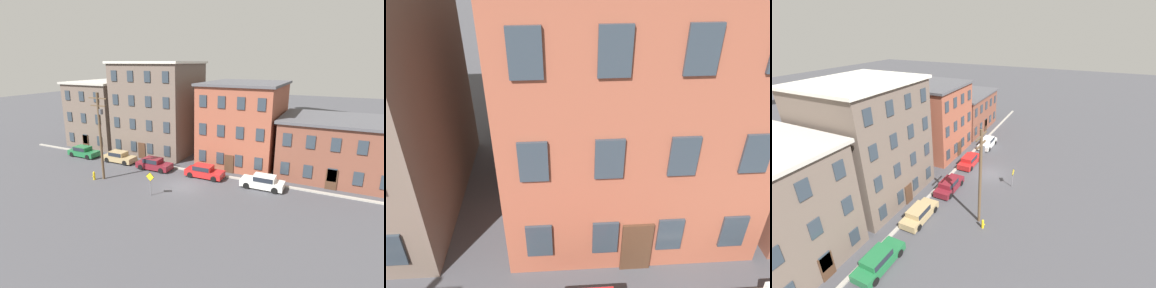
% 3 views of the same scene
% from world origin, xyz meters
% --- Properties ---
extents(ground_plane, '(200.00, 200.00, 0.00)m').
position_xyz_m(ground_plane, '(0.00, 0.00, 0.00)').
color(ground_plane, '#424247').
extents(kerb_strip, '(56.00, 0.36, 0.16)m').
position_xyz_m(kerb_strip, '(0.00, 4.50, 0.08)').
color(kerb_strip, '#9E998E').
rests_on(kerb_strip, ground_plane).
extents(apartment_midblock, '(11.14, 9.73, 12.86)m').
position_xyz_m(apartment_midblock, '(-9.37, 10.61, 6.45)').
color(apartment_midblock, '#66564C').
rests_on(apartment_midblock, ground_plane).
extents(apartment_far, '(9.71, 11.43, 10.33)m').
position_xyz_m(apartment_far, '(3.13, 11.45, 5.18)').
color(apartment_far, brown).
rests_on(apartment_far, ground_plane).
extents(apartment_annex, '(12.27, 10.15, 6.72)m').
position_xyz_m(apartment_annex, '(14.21, 10.81, 3.37)').
color(apartment_annex, brown).
rests_on(apartment_annex, ground_plane).
extents(car_green, '(4.40, 1.92, 1.43)m').
position_xyz_m(car_green, '(-17.27, 3.14, 0.75)').
color(car_green, '#1E6638').
rests_on(car_green, ground_plane).
extents(car_tan, '(4.40, 1.92, 1.43)m').
position_xyz_m(car_tan, '(-11.19, 3.40, 0.75)').
color(car_tan, tan).
rests_on(car_tan, ground_plane).
extents(car_maroon, '(4.40, 1.92, 1.43)m').
position_xyz_m(car_maroon, '(-5.56, 3.05, 0.75)').
color(car_maroon, maroon).
rests_on(car_maroon, ground_plane).
extents(car_red, '(4.40, 1.92, 1.43)m').
position_xyz_m(car_red, '(1.04, 3.37, 0.75)').
color(car_red, '#B21E1E').
rests_on(car_red, ground_plane).
extents(car_white, '(4.40, 1.92, 1.43)m').
position_xyz_m(car_white, '(7.83, 3.22, 0.75)').
color(car_white, silver).
rests_on(car_white, ground_plane).
extents(caution_sign, '(0.97, 0.08, 2.46)m').
position_xyz_m(caution_sign, '(-1.71, -3.42, 1.64)').
color(caution_sign, slate).
rests_on(caution_sign, ground_plane).
extents(utility_pole, '(2.40, 0.44, 9.68)m').
position_xyz_m(utility_pole, '(-8.91, -2.06, 5.43)').
color(utility_pole, brown).
rests_on(utility_pole, ground_plane).
extents(fire_hydrant, '(0.24, 0.34, 0.96)m').
position_xyz_m(fire_hydrant, '(-9.71, -2.76, 0.48)').
color(fire_hydrant, yellow).
rests_on(fire_hydrant, ground_plane).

